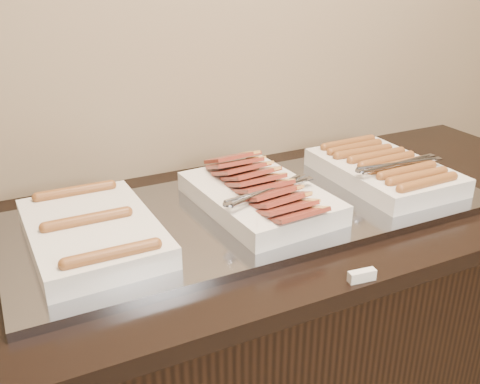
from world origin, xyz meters
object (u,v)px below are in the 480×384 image
at_px(dish_left, 92,231).
at_px(dish_right, 384,169).
at_px(dish_center, 259,195).
at_px(counter, 248,356).
at_px(warming_tray, 255,211).

height_order(dish_left, dish_right, dish_right).
bearing_deg(dish_right, dish_center, -179.77).
bearing_deg(dish_center, dish_right, -3.81).
distance_m(dish_center, dish_right, 0.39).
relative_size(counter, dish_left, 5.16).
xyz_separation_m(counter, dish_right, (0.42, -0.00, 0.50)).
bearing_deg(counter, dish_center, -6.60).
xyz_separation_m(warming_tray, dish_right, (0.41, -0.00, 0.04)).
height_order(counter, dish_left, dish_left).
relative_size(counter, warming_tray, 1.72).
distance_m(counter, dish_center, 0.50).
bearing_deg(dish_left, counter, -1.60).
bearing_deg(warming_tray, dish_center, -15.31).
bearing_deg(dish_center, warming_tray, 160.88).
height_order(counter, dish_center, dish_center).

